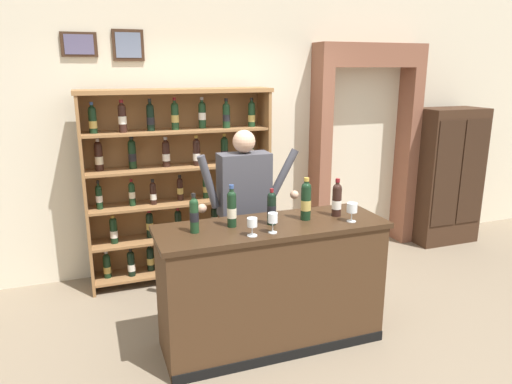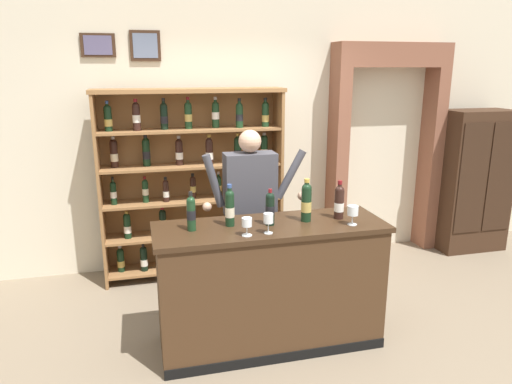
# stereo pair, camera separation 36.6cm
# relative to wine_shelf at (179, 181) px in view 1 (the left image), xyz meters

# --- Properties ---
(ground_plane) EXTENTS (14.00, 14.00, 0.02)m
(ground_plane) POSITION_rel_wine_shelf_xyz_m (0.44, -1.51, -1.06)
(ground_plane) COLOR #7A6B56
(back_wall) EXTENTS (12.00, 0.19, 3.21)m
(back_wall) POSITION_rel_wine_shelf_xyz_m (0.44, 0.37, 0.56)
(back_wall) COLOR beige
(back_wall) RESTS_ON ground
(wine_shelf) EXTENTS (1.90, 0.37, 1.98)m
(wine_shelf) POSITION_rel_wine_shelf_xyz_m (0.00, 0.00, 0.00)
(wine_shelf) COLOR olive
(wine_shelf) RESTS_ON ground
(archway_doorway) EXTENTS (1.36, 0.45, 2.45)m
(archway_doorway) POSITION_rel_wine_shelf_xyz_m (2.29, 0.25, 0.33)
(archway_doorway) COLOR brown
(archway_doorway) RESTS_ON ground
(side_cabinet) EXTENTS (0.81, 0.48, 1.70)m
(side_cabinet) POSITION_rel_wine_shelf_xyz_m (3.38, -0.06, -0.20)
(side_cabinet) COLOR #382316
(side_cabinet) RESTS_ON ground
(tasting_counter) EXTENTS (1.79, 0.61, 1.01)m
(tasting_counter) POSITION_rel_wine_shelf_xyz_m (0.42, -1.51, -0.54)
(tasting_counter) COLOR #422B19
(tasting_counter) RESTS_ON ground
(shopkeeper) EXTENTS (0.95, 0.22, 1.66)m
(shopkeeper) POSITION_rel_wine_shelf_xyz_m (0.41, -0.88, -0.01)
(shopkeeper) COLOR #2D3347
(shopkeeper) RESTS_ON ground
(tasting_bottle_vin_santo) EXTENTS (0.07, 0.07, 0.29)m
(tasting_bottle_vin_santo) POSITION_rel_wine_shelf_xyz_m (-0.18, -1.49, 0.11)
(tasting_bottle_vin_santo) COLOR #19381E
(tasting_bottle_vin_santo) RESTS_ON tasting_counter
(tasting_bottle_bianco) EXTENTS (0.07, 0.07, 0.32)m
(tasting_bottle_bianco) POSITION_rel_wine_shelf_xyz_m (0.12, -1.46, 0.11)
(tasting_bottle_bianco) COLOR black
(tasting_bottle_bianco) RESTS_ON tasting_counter
(tasting_bottle_brunello) EXTENTS (0.07, 0.07, 0.28)m
(tasting_bottle_brunello) POSITION_rel_wine_shelf_xyz_m (0.42, -1.51, 0.10)
(tasting_bottle_brunello) COLOR black
(tasting_bottle_brunello) RESTS_ON tasting_counter
(tasting_bottle_riserva) EXTENTS (0.08, 0.08, 0.34)m
(tasting_bottle_riserva) POSITION_rel_wine_shelf_xyz_m (0.71, -1.49, 0.13)
(tasting_bottle_riserva) COLOR black
(tasting_bottle_riserva) RESTS_ON tasting_counter
(tasting_bottle_grappa) EXTENTS (0.08, 0.08, 0.31)m
(tasting_bottle_grappa) POSITION_rel_wine_shelf_xyz_m (0.99, -1.49, 0.11)
(tasting_bottle_grappa) COLOR black
(tasting_bottle_grappa) RESTS_ON tasting_counter
(wine_glass_left) EXTENTS (0.07, 0.07, 0.15)m
(wine_glass_left) POSITION_rel_wine_shelf_xyz_m (0.35, -1.69, 0.07)
(wine_glass_left) COLOR silver
(wine_glass_left) RESTS_ON tasting_counter
(wine_glass_right) EXTENTS (0.08, 0.08, 0.15)m
(wine_glass_right) POSITION_rel_wine_shelf_xyz_m (1.03, -1.66, 0.07)
(wine_glass_right) COLOR silver
(wine_glass_right) RESTS_ON tasting_counter
(wine_glass_spare) EXTENTS (0.07, 0.07, 0.13)m
(wine_glass_spare) POSITION_rel_wine_shelf_xyz_m (0.19, -1.70, 0.06)
(wine_glass_spare) COLOR silver
(wine_glass_spare) RESTS_ON tasting_counter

